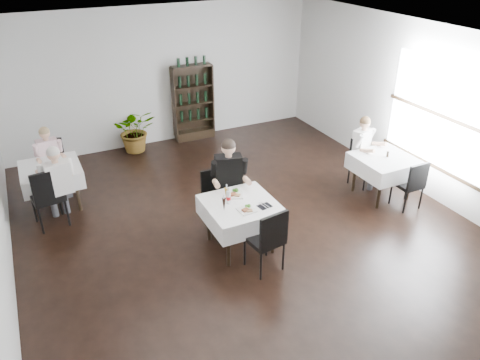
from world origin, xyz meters
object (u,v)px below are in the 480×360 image
(wine_shelf, at_px, (193,103))
(diner_main, at_px, (230,178))
(main_table, at_px, (240,212))
(potted_tree, at_px, (135,130))

(wine_shelf, height_order, diner_main, wine_shelf)
(main_table, relative_size, diner_main, 0.68)
(wine_shelf, distance_m, main_table, 4.41)
(main_table, bearing_deg, wine_shelf, 78.22)
(wine_shelf, relative_size, main_table, 1.70)
(main_table, relative_size, potted_tree, 1.06)
(main_table, xyz_separation_m, potted_tree, (-0.51, 4.20, -0.13))
(main_table, xyz_separation_m, diner_main, (0.09, 0.58, 0.26))
(wine_shelf, xyz_separation_m, potted_tree, (-1.41, -0.11, -0.36))
(potted_tree, relative_size, diner_main, 0.64)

